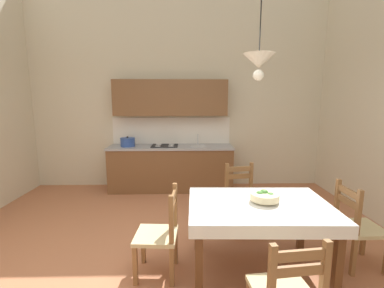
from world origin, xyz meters
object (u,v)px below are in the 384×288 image
at_px(dining_chair_window_side, 357,227).
at_px(fruit_bowl, 264,196).
at_px(dining_chair_tv_side, 160,234).
at_px(dining_table, 259,214).
at_px(pendant_lamp, 259,62).
at_px(kitchen_cabinetry, 171,148).
at_px(dining_chair_kitchen_side, 242,200).

height_order(dining_chair_window_side, fruit_bowl, dining_chair_window_side).
distance_m(dining_chair_tv_side, fruit_bowl, 1.15).
relative_size(dining_table, dining_chair_tv_side, 1.58).
bearing_deg(dining_chair_tv_side, pendant_lamp, 10.67).
distance_m(kitchen_cabinetry, dining_chair_kitchen_side, 2.11).
height_order(fruit_bowl, pendant_lamp, pendant_lamp).
xyz_separation_m(dining_chair_tv_side, pendant_lamp, (1.00, 0.19, 1.74)).
bearing_deg(dining_table, kitchen_cabinetry, 111.81).
relative_size(dining_table, pendant_lamp, 1.83).
bearing_deg(dining_chair_window_side, dining_table, -176.78).
distance_m(kitchen_cabinetry, dining_table, 2.87).
bearing_deg(dining_chair_kitchen_side, pendant_lamp, -93.06).
distance_m(dining_table, pendant_lamp, 1.55).
xyz_separation_m(dining_table, dining_chair_tv_side, (-1.02, -0.04, -0.19)).
height_order(kitchen_cabinetry, dining_chair_kitchen_side, kitchen_cabinetry).
distance_m(kitchen_cabinetry, dining_chair_tv_side, 2.73).
height_order(kitchen_cabinetry, dining_table, kitchen_cabinetry).
xyz_separation_m(dining_table, dining_chair_kitchen_side, (0.02, 0.89, -0.19)).
distance_m(dining_chair_window_side, fruit_bowl, 1.10).
relative_size(kitchen_cabinetry, dining_chair_window_side, 2.65).
distance_m(dining_table, dining_chair_tv_side, 1.04).
bearing_deg(dining_table, dining_chair_kitchen_side, 88.95).
xyz_separation_m(dining_chair_window_side, fruit_bowl, (-1.04, -0.02, 0.37)).
xyz_separation_m(dining_chair_window_side, dining_chair_kitchen_side, (-1.09, 0.82, 0.00)).
bearing_deg(dining_table, pendant_lamp, 99.09).
xyz_separation_m(dining_table, fruit_bowl, (0.06, 0.04, 0.18)).
xyz_separation_m(kitchen_cabinetry, dining_table, (1.06, -2.66, -0.22)).
height_order(kitchen_cabinetry, dining_chair_tv_side, kitchen_cabinetry).
relative_size(dining_chair_window_side, pendant_lamp, 1.16).
bearing_deg(dining_chair_window_side, fruit_bowl, -178.66).
bearing_deg(dining_table, dining_chair_window_side, 3.22).
distance_m(kitchen_cabinetry, dining_chair_window_side, 3.41).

